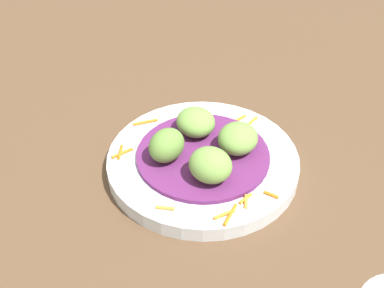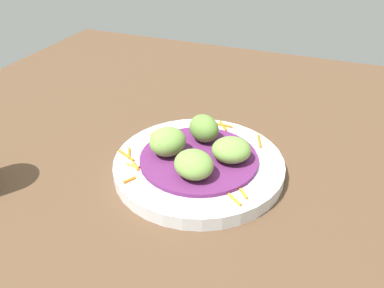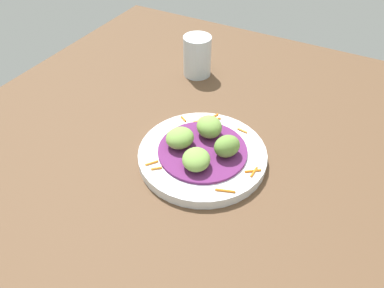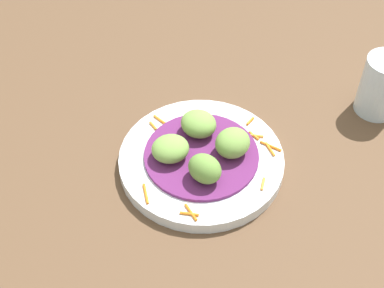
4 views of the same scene
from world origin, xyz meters
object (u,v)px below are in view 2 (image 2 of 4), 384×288
Objects in this scene: guac_scoop_left at (231,150)px; guac_scoop_back at (194,164)px; guac_scoop_right at (168,142)px; guac_scoop_center at (204,128)px; main_plate at (199,165)px.

guac_scoop_back reaches higher than guac_scoop_left.
guac_scoop_right is 0.97× the size of guac_scoop_back.
guac_scoop_center is 6.41cm from guac_scoop_right.
guac_scoop_right is at bearing -33.41° from guac_scoop_back.
main_plate is at bearing -168.41° from guac_scoop_right.
guac_scoop_back is (-0.91, 4.44, 3.35)cm from main_plate.
guac_scoop_back is (3.53, 5.35, 0.14)cm from guac_scoop_left.
guac_scoop_back is at bearing 101.59° from guac_scoop_center.
guac_scoop_left is 6.43cm from guac_scoop_center.
guac_scoop_right is (4.44, 0.91, 3.59)cm from main_plate.
guac_scoop_center is (0.91, -4.44, 3.62)cm from main_plate.
guac_scoop_right is at bearing 11.59° from main_plate.
guac_scoop_left is 1.03× the size of guac_scoop_right.
guac_scoop_center reaches higher than main_plate.
guac_scoop_left is (-4.44, -0.91, 3.21)cm from main_plate.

